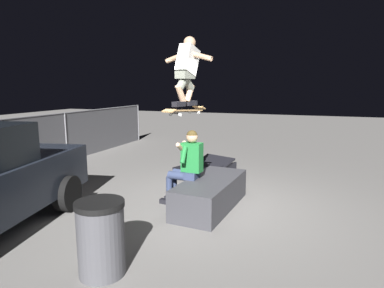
% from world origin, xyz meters
% --- Properties ---
extents(ground_plane, '(40.00, 40.00, 0.00)m').
position_xyz_m(ground_plane, '(0.00, 0.00, 0.00)').
color(ground_plane, slate).
extents(ledge_box_main, '(1.87, 0.87, 0.50)m').
position_xyz_m(ledge_box_main, '(-0.03, -0.05, 0.25)').
color(ledge_box_main, '#38383D').
rests_on(ledge_box_main, ground).
extents(person_sitting_on_ledge, '(0.60, 0.77, 1.34)m').
position_xyz_m(person_sitting_on_ledge, '(-0.06, 0.39, 0.75)').
color(person_sitting_on_ledge, '#2D3856').
rests_on(person_sitting_on_ledge, ground).
extents(skateboard, '(1.04, 0.40, 0.13)m').
position_xyz_m(skateboard, '(-0.15, 0.37, 1.67)').
color(skateboard, '#AD8451').
extents(skater_airborne, '(0.64, 0.88, 1.12)m').
position_xyz_m(skater_airborne, '(-0.10, 0.36, 2.36)').
color(skater_airborne, black).
extents(kicker_ramp, '(1.52, 1.29, 0.43)m').
position_xyz_m(kicker_ramp, '(2.15, 0.75, 0.07)').
color(kicker_ramp, black).
rests_on(kicker_ramp, ground).
extents(trash_bin, '(0.54, 0.54, 0.84)m').
position_xyz_m(trash_bin, '(-2.40, 0.48, 0.42)').
color(trash_bin, '#47474C').
rests_on(trash_bin, ground).
extents(fence_back, '(12.05, 0.05, 1.37)m').
position_xyz_m(fence_back, '(0.00, 4.77, 0.73)').
color(fence_back, slate).
rests_on(fence_back, ground).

